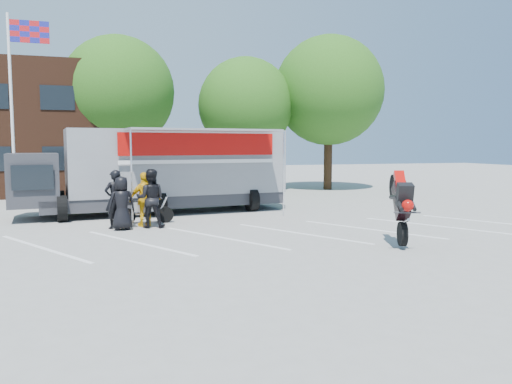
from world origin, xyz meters
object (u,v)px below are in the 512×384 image
transporter_truck (167,212)px  spectator_leather_a (122,203)px  spectator_hivis (145,199)px  spectator_leather_c (150,198)px  tree_mid (246,105)px  tree_right (329,91)px  tree_left (118,92)px  flagpole (18,87)px  stunt_bike_rider (396,243)px  spectator_leather_b (115,199)px  parked_motorcycle (147,224)px

transporter_truck → spectator_leather_a: (-1.88, -3.71, 0.85)m
spectator_hivis → spectator_leather_c: bearing=100.3°
tree_mid → tree_right: tree_right is taller
spectator_leather_c → spectator_hivis: (-0.14, 0.31, -0.06)m
tree_left → spectator_leather_c: tree_left is taller
flagpole → tree_left: 7.37m
stunt_bike_rider → spectator_hivis: 8.01m
tree_right → spectator_leather_a: 17.52m
tree_mid → spectator_leather_a: tree_mid is taller
stunt_bike_rider → flagpole: bearing=154.5°
spectator_leather_a → spectator_leather_b: spectator_leather_b is taller
tree_right → stunt_bike_rider: tree_right is taller
transporter_truck → tree_right: bearing=29.3°
stunt_bike_rider → spectator_hivis: bearing=162.1°
spectator_leather_c → tree_mid: bearing=-107.6°
tree_right → tree_mid: bearing=174.3°
spectator_leather_b → spectator_leather_c: (1.10, -0.18, 0.01)m
flagpole → tree_right: bearing=15.5°
transporter_truck → spectator_leather_c: size_ratio=5.39×
spectator_leather_a → spectator_leather_c: (0.91, 0.18, 0.10)m
spectator_leather_c → tree_right: bearing=-124.3°
stunt_bike_rider → spectator_leather_c: (-6.09, 4.65, 0.95)m
flagpole → transporter_truck: 8.14m
spectator_leather_a → spectator_hivis: (0.76, 0.48, 0.04)m
tree_mid → transporter_truck: size_ratio=0.75×
flagpole → parked_motorcycle: 8.87m
tree_right → spectator_hivis: tree_right is taller
spectator_leather_c → spectator_hivis: 0.34m
stunt_bike_rider → spectator_leather_c: size_ratio=1.12×
spectator_leather_a → spectator_leather_b: 0.42m
flagpole → spectator_leather_b: size_ratio=4.26×
tree_left → tree_right: (12.00, -1.50, 0.31)m
parked_motorcycle → spectator_leather_a: spectator_leather_a is taller
transporter_truck → spectator_leather_b: (-2.07, -3.35, 0.94)m
transporter_truck → flagpole: bearing=146.0°
parked_motorcycle → spectator_hivis: bearing=170.5°
tree_mid → tree_right: size_ratio=0.84×
flagpole → spectator_hivis: size_ratio=4.49×
tree_mid → spectator_leather_b: bearing=-124.1°
spectator_leather_b → spectator_hivis: size_ratio=1.05×
parked_motorcycle → spectator_hivis: size_ratio=1.05×
tree_mid → flagpole: bearing=-156.0°
tree_mid → stunt_bike_rider: (-0.50, -16.19, -4.94)m
tree_left → transporter_truck: 10.67m
flagpole → tree_left: size_ratio=0.93×
tree_left → spectator_leather_a: tree_left is taller
transporter_truck → parked_motorcycle: 2.84m
spectator_leather_a → spectator_leather_c: 0.93m
tree_left → spectator_hivis: (0.27, -12.23, -4.68)m
flagpole → transporter_truck: (5.63, -3.00, -5.05)m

